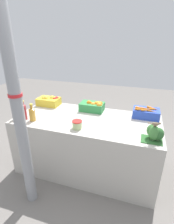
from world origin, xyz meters
The scene contains 12 objects.
ground_plane centered at (0.00, 0.00, 0.00)m, with size 10.00×10.00×0.00m, color slate.
market_table centered at (0.00, 0.00, 0.41)m, with size 1.96×0.91×0.83m, color #B7B2A8.
support_pole centered at (-0.47, -0.75, 1.28)m, with size 0.13×0.13×2.55m.
apple_crate centered at (-0.75, 0.31, 0.90)m, with size 0.35×0.23×0.16m.
orange_crate centered at (-0.01, 0.30, 0.90)m, with size 0.35×0.23×0.16m.
carrot_crate centered at (0.76, 0.30, 0.89)m, with size 0.35×0.23×0.15m.
broccoli_pile centered at (0.85, -0.28, 0.91)m, with size 0.23×0.19×0.18m.
juice_bottle_golden centered at (-0.90, -0.28, 0.93)m, with size 0.07×0.07×0.26m.
juice_bottle_ruby centered at (-0.80, -0.28, 0.94)m, with size 0.07×0.07×0.27m.
juice_bottle_amber centered at (-0.67, -0.28, 0.93)m, with size 0.08×0.08×0.24m.
pickle_jar centered at (-0.03, -0.30, 0.88)m, with size 0.12×0.12×0.10m.
sparrow_bird centered at (0.85, -0.31, 1.03)m, with size 0.14×0.04×0.05m.
Camera 1 is at (0.67, -2.05, 1.86)m, focal length 28.00 mm.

